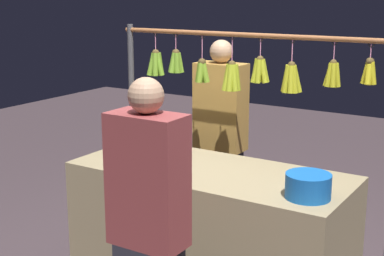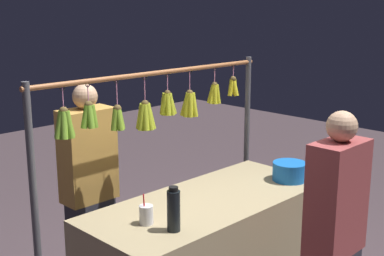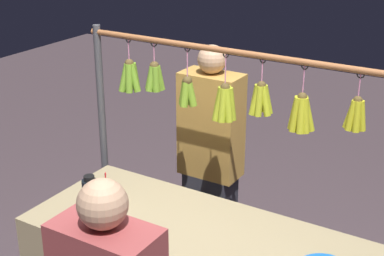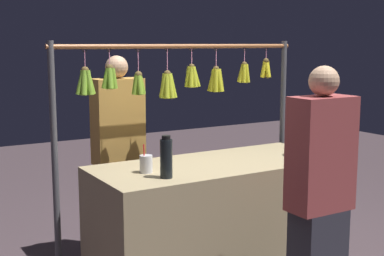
{
  "view_description": "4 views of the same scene",
  "coord_description": "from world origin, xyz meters",
  "px_view_note": "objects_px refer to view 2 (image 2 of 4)",
  "views": [
    {
      "loc": [
        -1.69,
        2.89,
        1.93
      ],
      "look_at": [
        0.13,
        0.0,
        1.11
      ],
      "focal_mm": 53.93,
      "sensor_mm": 36.0,
      "label": 1
    },
    {
      "loc": [
        2.35,
        2.17,
        2.1
      ],
      "look_at": [
        0.16,
        0.0,
        1.36
      ],
      "focal_mm": 49.0,
      "sensor_mm": 36.0,
      "label": 2
    },
    {
      "loc": [
        -1.22,
        2.05,
        2.37
      ],
      "look_at": [
        0.03,
        0.0,
        1.4
      ],
      "focal_mm": 53.96,
      "sensor_mm": 36.0,
      "label": 3
    },
    {
      "loc": [
        1.99,
        2.99,
        1.67
      ],
      "look_at": [
        0.2,
        0.0,
        1.12
      ],
      "focal_mm": 50.62,
      "sensor_mm": 36.0,
      "label": 4
    }
  ],
  "objects_px": {
    "customer_person": "(334,247)",
    "water_bottle": "(174,210)",
    "drink_cup": "(146,215)",
    "vendor_person": "(90,196)",
    "blue_bucket": "(289,171)"
  },
  "relations": [
    {
      "from": "customer_person",
      "to": "water_bottle",
      "type": "bearing_deg",
      "value": -44.94
    },
    {
      "from": "water_bottle",
      "to": "customer_person",
      "type": "relative_size",
      "value": 0.17
    },
    {
      "from": "water_bottle",
      "to": "drink_cup",
      "type": "distance_m",
      "value": 0.2
    },
    {
      "from": "drink_cup",
      "to": "vendor_person",
      "type": "xyz_separation_m",
      "value": [
        -0.16,
        -0.81,
        -0.14
      ]
    },
    {
      "from": "water_bottle",
      "to": "vendor_person",
      "type": "relative_size",
      "value": 0.16
    },
    {
      "from": "drink_cup",
      "to": "water_bottle",
      "type": "bearing_deg",
      "value": 104.2
    },
    {
      "from": "customer_person",
      "to": "drink_cup",
      "type": "bearing_deg",
      "value": -50.11
    },
    {
      "from": "water_bottle",
      "to": "blue_bucket",
      "type": "relative_size",
      "value": 1.07
    },
    {
      "from": "blue_bucket",
      "to": "customer_person",
      "type": "distance_m",
      "value": 0.88
    },
    {
      "from": "drink_cup",
      "to": "customer_person",
      "type": "height_order",
      "value": "customer_person"
    },
    {
      "from": "blue_bucket",
      "to": "vendor_person",
      "type": "distance_m",
      "value": 1.43
    },
    {
      "from": "blue_bucket",
      "to": "vendor_person",
      "type": "height_order",
      "value": "vendor_person"
    },
    {
      "from": "water_bottle",
      "to": "drink_cup",
      "type": "xyz_separation_m",
      "value": [
        0.05,
        -0.18,
        -0.07
      ]
    },
    {
      "from": "water_bottle",
      "to": "vendor_person",
      "type": "xyz_separation_m",
      "value": [
        -0.11,
        -0.99,
        -0.21
      ]
    },
    {
      "from": "blue_bucket",
      "to": "drink_cup",
      "type": "bearing_deg",
      "value": -6.62
    }
  ]
}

